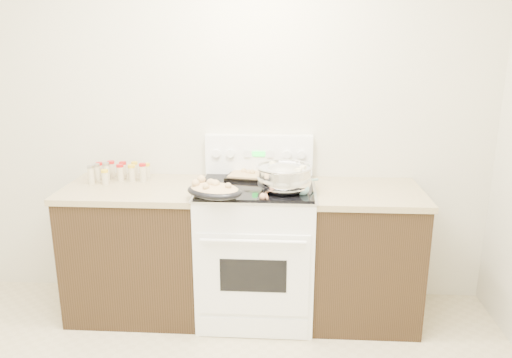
{
  "coord_description": "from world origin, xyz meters",
  "views": [
    {
      "loc": [
        0.54,
        -1.74,
        1.88
      ],
      "look_at": [
        0.35,
        1.37,
        1.0
      ],
      "focal_mm": 35.0,
      "sensor_mm": 36.0,
      "label": 1
    }
  ],
  "objects": [
    {
      "name": "counter_left",
      "position": [
        -0.48,
        1.43,
        0.46
      ],
      "size": [
        0.93,
        0.67,
        0.92
      ],
      "color": "black",
      "rests_on": "ground"
    },
    {
      "name": "counter_right",
      "position": [
        1.08,
        1.43,
        0.46
      ],
      "size": [
        0.73,
        0.67,
        0.92
      ],
      "color": "black",
      "rests_on": "ground"
    },
    {
      "name": "blue_ladle",
      "position": [
        0.65,
        1.26,
        0.98
      ],
      "size": [
        0.16,
        0.27,
        0.11
      ],
      "color": "#8DCCD2",
      "rests_on": "kitchen_range"
    },
    {
      "name": "wooden_spoon",
      "position": [
        0.41,
        1.18,
        0.95
      ],
      "size": [
        0.06,
        0.27,
        0.04
      ],
      "color": "#A86F4C",
      "rests_on": "kitchen_range"
    },
    {
      "name": "mixing_bowl",
      "position": [
        0.53,
        1.32,
        1.03
      ],
      "size": [
        0.46,
        0.46,
        0.21
      ],
      "color": "silver",
      "rests_on": "kitchen_range"
    },
    {
      "name": "spice_jars",
      "position": [
        -0.63,
        1.56,
        0.98
      ],
      "size": [
        0.39,
        0.23,
        0.13
      ],
      "color": "#BFB28C",
      "rests_on": "counter_left"
    },
    {
      "name": "kitchen_range",
      "position": [
        0.35,
        1.42,
        0.49
      ],
      "size": [
        0.78,
        0.73,
        1.22
      ],
      "color": "white",
      "rests_on": "ground"
    },
    {
      "name": "room_shell",
      "position": [
        0.0,
        0.0,
        1.7
      ],
      "size": [
        4.1,
        3.6,
        2.75
      ],
      "color": "beige",
      "rests_on": "ground"
    },
    {
      "name": "baking_sheet",
      "position": [
        0.35,
        1.6,
        0.96
      ],
      "size": [
        0.43,
        0.34,
        0.06
      ],
      "color": "black",
      "rests_on": "kitchen_range"
    },
    {
      "name": "roasting_pan",
      "position": [
        0.11,
        1.14,
        0.99
      ],
      "size": [
        0.43,
        0.38,
        0.12
      ],
      "color": "black",
      "rests_on": "kitchen_range"
    }
  ]
}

